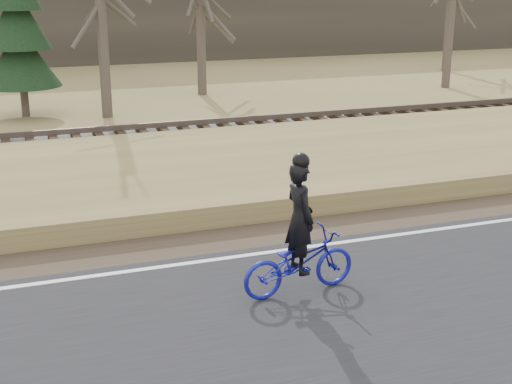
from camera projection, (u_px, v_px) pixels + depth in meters
name	position (u px, v px, depth m)	size (l,w,h in m)	color
ground	(241.00, 264.00, 12.14)	(120.00, 120.00, 0.00)	#98814D
road	(298.00, 329.00, 9.88)	(120.00, 6.00, 0.06)	black
edge_line	(238.00, 257.00, 12.30)	(120.00, 0.12, 0.01)	silver
shoulder	(221.00, 239.00, 13.21)	(120.00, 1.60, 0.04)	#473A2B
embankment	(181.00, 185.00, 15.85)	(120.00, 5.00, 0.44)	#98814D
ballast	(147.00, 147.00, 19.27)	(120.00, 3.00, 0.45)	slate
railroad	(147.00, 136.00, 19.18)	(120.00, 2.40, 0.29)	black
treeline_backdrop	(64.00, 6.00, 38.24)	(120.00, 4.00, 6.00)	#383328
cyclist	(299.00, 250.00, 10.76)	(1.91, 0.82, 2.20)	navy
bare_tree_near_left	(100.00, 0.00, 23.28)	(0.36, 0.36, 7.74)	brown
bare_tree_center	(200.00, 2.00, 27.82)	(0.36, 0.36, 7.27)	brown
conifer	(17.00, 20.00, 23.59)	(2.60, 2.60, 6.84)	brown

